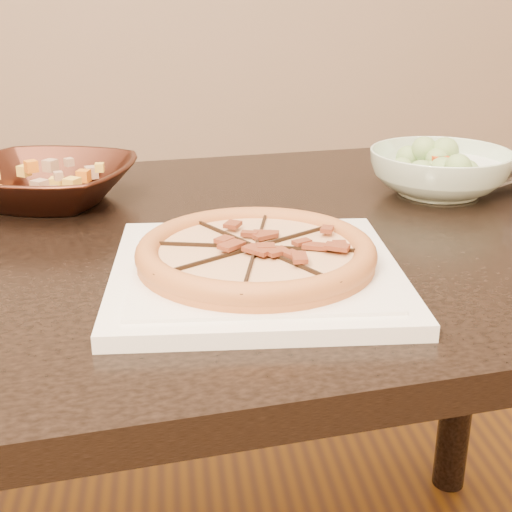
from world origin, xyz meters
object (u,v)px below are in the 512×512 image
object	(u,v)px
bronze_bowl	(48,183)
salad_bowl	(439,172)
dining_table	(185,306)
pizza	(256,253)
plate	(256,272)

from	to	relation	value
bronze_bowl	salad_bowl	world-z (taller)	salad_bowl
salad_bowl	bronze_bowl	bearing A→B (deg)	177.62
dining_table	salad_bowl	bearing A→B (deg)	19.34
bronze_bowl	salad_bowl	xyz separation A→B (m)	(0.61, -0.03, 0.00)
pizza	salad_bowl	world-z (taller)	salad_bowl
dining_table	salad_bowl	distance (m)	0.46
dining_table	bronze_bowl	xyz separation A→B (m)	(-0.20, 0.17, 0.14)
pizza	plate	bearing A→B (deg)	-17.52
plate	salad_bowl	xyz separation A→B (m)	(0.34, 0.31, 0.02)
pizza	salad_bowl	xyz separation A→B (m)	(0.34, 0.31, 0.00)
dining_table	pizza	world-z (taller)	pizza
plate	bronze_bowl	xyz separation A→B (m)	(-0.27, 0.34, 0.02)
plate	bronze_bowl	distance (m)	0.44
plate	bronze_bowl	size ratio (longest dim) A/B	1.34
bronze_bowl	dining_table	bearing A→B (deg)	-41.06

